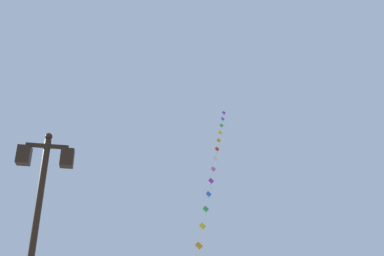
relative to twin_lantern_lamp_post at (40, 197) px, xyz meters
The scene contains 2 objects.
twin_lantern_lamp_post is the anchor object (origin of this frame).
kite_train 25.74m from the twin_lantern_lamp_post, 65.75° to the left, with size 8.79×19.95×21.28m.
Camera 1 is at (-1.26, -1.03, 1.34)m, focal length 37.87 mm.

